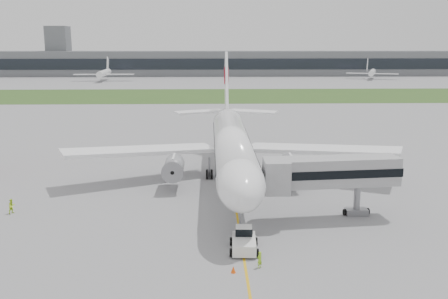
{
  "coord_description": "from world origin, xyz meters",
  "views": [
    {
      "loc": [
        -3.1,
        -63.97,
        19.76
      ],
      "look_at": [
        -1.18,
        2.0,
        5.35
      ],
      "focal_mm": 40.0,
      "sensor_mm": 36.0,
      "label": 1
    }
  ],
  "objects_px": {
    "airliner": "(232,143)",
    "jet_bridge": "(326,173)",
    "pushback_tug": "(244,240)",
    "ground_crew_near": "(260,260)"
  },
  "relations": [
    {
      "from": "airliner",
      "to": "jet_bridge",
      "type": "height_order",
      "value": "airliner"
    },
    {
      "from": "pushback_tug",
      "to": "jet_bridge",
      "type": "relative_size",
      "value": 0.26
    },
    {
      "from": "pushback_tug",
      "to": "ground_crew_near",
      "type": "bearing_deg",
      "value": -71.26
    },
    {
      "from": "pushback_tug",
      "to": "jet_bridge",
      "type": "bearing_deg",
      "value": 43.69
    },
    {
      "from": "airliner",
      "to": "ground_crew_near",
      "type": "height_order",
      "value": "airliner"
    },
    {
      "from": "ground_crew_near",
      "to": "pushback_tug",
      "type": "bearing_deg",
      "value": -116.54
    },
    {
      "from": "jet_bridge",
      "to": "ground_crew_near",
      "type": "height_order",
      "value": "jet_bridge"
    },
    {
      "from": "ground_crew_near",
      "to": "airliner",
      "type": "bearing_deg",
      "value": -129.95
    },
    {
      "from": "airliner",
      "to": "pushback_tug",
      "type": "relative_size",
      "value": 13.08
    },
    {
      "from": "airliner",
      "to": "pushback_tug",
      "type": "xyz_separation_m",
      "value": [
        0.13,
        -23.88,
        -4.71
      ]
    }
  ]
}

